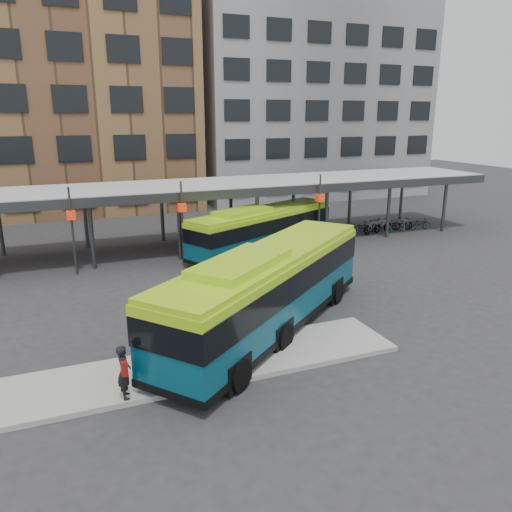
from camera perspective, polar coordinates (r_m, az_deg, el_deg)
The scene contains 9 objects.
ground at distance 22.18m, azimuth 5.64°, elevation -6.57°, with size 120.00×120.00×0.00m, color #28282B.
boarding_island at distance 17.74m, azimuth -5.96°, elevation -12.29°, with size 14.00×3.00×0.18m, color gray.
canopy at distance 32.73m, azimuth -4.82°, elevation 7.86°, with size 40.00×6.53×4.80m.
building_brick at distance 50.15m, azimuth -23.59°, elevation 17.55°, with size 26.00×14.00×22.00m, color brown.
building_grey at distance 56.31m, azimuth 5.29°, elevation 17.39°, with size 24.00×14.00×20.00m, color slate.
bus_front at distance 19.72m, azimuth 1.41°, elevation -3.62°, with size 11.79×10.26×3.57m.
bus_rear at distance 31.24m, azimuth 0.74°, elevation 3.19°, with size 10.94×6.83×3.03m.
pedestrian at distance 15.78m, azimuth -14.84°, elevation -12.64°, with size 0.41×0.65×1.70m.
bike_rack at distance 38.39m, azimuth 14.83°, elevation 3.37°, with size 6.63×1.45×1.07m.
Camera 1 is at (-9.68, -18.09, 8.44)m, focal length 35.00 mm.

